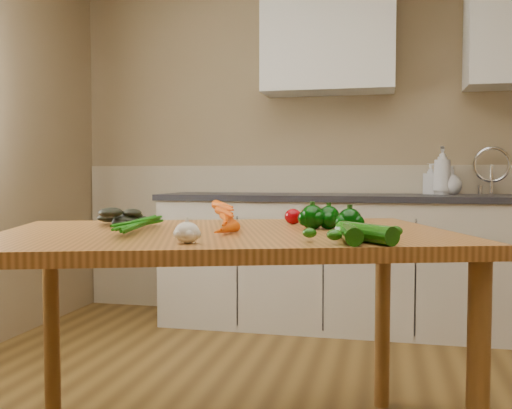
{
  "coord_description": "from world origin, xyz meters",
  "views": [
    {
      "loc": [
        0.29,
        -1.67,
        1.03
      ],
      "look_at": [
        -0.2,
        0.5,
        0.92
      ],
      "focal_mm": 40.0,
      "sensor_mm": 36.0,
      "label": 1
    }
  ],
  "objects_px": {
    "soap_bottle_b": "(430,179)",
    "tomato_a": "(293,216)",
    "soap_bottle_a": "(442,170)",
    "zucchini_a": "(366,233)",
    "soap_bottle_c": "(451,181)",
    "tomato_b": "(309,215)",
    "leafy_greens": "(118,211)",
    "zucchini_b": "(349,233)",
    "pepper_a": "(312,217)",
    "pepper_c": "(350,221)",
    "pepper_b": "(329,218)",
    "table": "(226,257)",
    "carrot_bunch": "(198,220)",
    "garlic_bulb": "(187,233)",
    "tomato_c": "(347,219)"
  },
  "relations": [
    {
      "from": "leafy_greens",
      "to": "tomato_a",
      "type": "distance_m",
      "value": 0.69
    },
    {
      "from": "soap_bottle_b",
      "to": "tomato_a",
      "type": "height_order",
      "value": "soap_bottle_b"
    },
    {
      "from": "pepper_c",
      "to": "soap_bottle_a",
      "type": "bearing_deg",
      "value": 76.84
    },
    {
      "from": "carrot_bunch",
      "to": "pepper_a",
      "type": "xyz_separation_m",
      "value": [
        0.38,
        0.16,
        0.0
      ]
    },
    {
      "from": "pepper_b",
      "to": "tomato_a",
      "type": "distance_m",
      "value": 0.23
    },
    {
      "from": "soap_bottle_a",
      "to": "tomato_b",
      "type": "relative_size",
      "value": 4.39
    },
    {
      "from": "tomato_b",
      "to": "garlic_bulb",
      "type": "bearing_deg",
      "value": -109.38
    },
    {
      "from": "tomato_b",
      "to": "tomato_c",
      "type": "xyz_separation_m",
      "value": [
        0.16,
        -0.08,
        -0.0
      ]
    },
    {
      "from": "soap_bottle_a",
      "to": "pepper_c",
      "type": "relative_size",
      "value": 3.83
    },
    {
      "from": "soap_bottle_c",
      "to": "zucchini_a",
      "type": "bearing_deg",
      "value": -121.14
    },
    {
      "from": "garlic_bulb",
      "to": "tomato_a",
      "type": "bearing_deg",
      "value": 73.99
    },
    {
      "from": "zucchini_b",
      "to": "tomato_b",
      "type": "bearing_deg",
      "value": 108.37
    },
    {
      "from": "tomato_a",
      "to": "zucchini_b",
      "type": "relative_size",
      "value": 0.29
    },
    {
      "from": "garlic_bulb",
      "to": "pepper_c",
      "type": "relative_size",
      "value": 0.87
    },
    {
      "from": "zucchini_a",
      "to": "zucchini_b",
      "type": "distance_m",
      "value": 0.05
    },
    {
      "from": "zucchini_a",
      "to": "pepper_b",
      "type": "bearing_deg",
      "value": 110.49
    },
    {
      "from": "soap_bottle_a",
      "to": "zucchini_a",
      "type": "distance_m",
      "value": 2.35
    },
    {
      "from": "tomato_b",
      "to": "soap_bottle_b",
      "type": "bearing_deg",
      "value": 71.3
    },
    {
      "from": "pepper_a",
      "to": "pepper_c",
      "type": "distance_m",
      "value": 0.2
    },
    {
      "from": "pepper_b",
      "to": "soap_bottle_c",
      "type": "bearing_deg",
      "value": 72.08
    },
    {
      "from": "tomato_a",
      "to": "tomato_c",
      "type": "bearing_deg",
      "value": -11.32
    },
    {
      "from": "soap_bottle_a",
      "to": "tomato_a",
      "type": "relative_size",
      "value": 4.76
    },
    {
      "from": "soap_bottle_c",
      "to": "zucchini_b",
      "type": "bearing_deg",
      "value": -122.25
    },
    {
      "from": "carrot_bunch",
      "to": "zucchini_a",
      "type": "xyz_separation_m",
      "value": [
        0.58,
        -0.21,
        -0.01
      ]
    },
    {
      "from": "table",
      "to": "pepper_b",
      "type": "xyz_separation_m",
      "value": [
        0.34,
        0.14,
        0.13
      ]
    },
    {
      "from": "leafy_greens",
      "to": "pepper_a",
      "type": "bearing_deg",
      "value": 0.28
    },
    {
      "from": "soap_bottle_b",
      "to": "tomato_a",
      "type": "bearing_deg",
      "value": 167.36
    },
    {
      "from": "tomato_a",
      "to": "pepper_b",
      "type": "bearing_deg",
      "value": -46.13
    },
    {
      "from": "soap_bottle_a",
      "to": "garlic_bulb",
      "type": "bearing_deg",
      "value": -99.38
    },
    {
      "from": "soap_bottle_c",
      "to": "carrot_bunch",
      "type": "distance_m",
      "value": 2.37
    },
    {
      "from": "table",
      "to": "pepper_a",
      "type": "bearing_deg",
      "value": 5.41
    },
    {
      "from": "pepper_b",
      "to": "tomato_a",
      "type": "bearing_deg",
      "value": 133.87
    },
    {
      "from": "tomato_b",
      "to": "tomato_c",
      "type": "bearing_deg",
      "value": -27.73
    },
    {
      "from": "tomato_a",
      "to": "tomato_b",
      "type": "height_order",
      "value": "tomato_b"
    },
    {
      "from": "pepper_c",
      "to": "leafy_greens",
      "type": "bearing_deg",
      "value": 171.68
    },
    {
      "from": "soap_bottle_a",
      "to": "pepper_b",
      "type": "distance_m",
      "value": 2.01
    },
    {
      "from": "soap_bottle_a",
      "to": "carrot_bunch",
      "type": "relative_size",
      "value": 1.11
    },
    {
      "from": "tomato_b",
      "to": "pepper_b",
      "type": "bearing_deg",
      "value": -64.18
    },
    {
      "from": "tomato_a",
      "to": "zucchini_a",
      "type": "distance_m",
      "value": 0.63
    },
    {
      "from": "leafy_greens",
      "to": "tomato_c",
      "type": "xyz_separation_m",
      "value": [
        0.88,
        0.14,
        -0.03
      ]
    },
    {
      "from": "soap_bottle_c",
      "to": "leafy_greens",
      "type": "distance_m",
      "value": 2.44
    },
    {
      "from": "table",
      "to": "tomato_b",
      "type": "relative_size",
      "value": 24.54
    },
    {
      "from": "soap_bottle_b",
      "to": "tomato_b",
      "type": "xyz_separation_m",
      "value": [
        -0.6,
        -1.76,
        -0.14
      ]
    },
    {
      "from": "carrot_bunch",
      "to": "pepper_c",
      "type": "bearing_deg",
      "value": -15.51
    },
    {
      "from": "table",
      "to": "pepper_a",
      "type": "height_order",
      "value": "pepper_a"
    },
    {
      "from": "carrot_bunch",
      "to": "tomato_a",
      "type": "xyz_separation_m",
      "value": [
        0.28,
        0.34,
        -0.01
      ]
    },
    {
      "from": "soap_bottle_b",
      "to": "table",
      "type": "bearing_deg",
      "value": 165.55
    },
    {
      "from": "soap_bottle_c",
      "to": "tomato_b",
      "type": "distance_m",
      "value": 1.88
    },
    {
      "from": "garlic_bulb",
      "to": "pepper_a",
      "type": "relative_size",
      "value": 0.84
    },
    {
      "from": "table",
      "to": "soap_bottle_a",
      "type": "distance_m",
      "value": 2.28
    }
  ]
}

